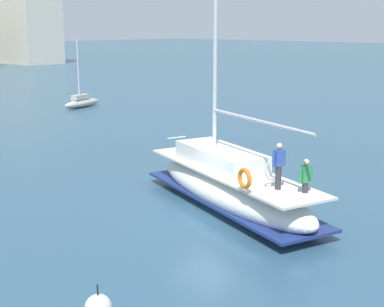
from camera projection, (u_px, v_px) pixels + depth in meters
The scene contains 3 objects.
ground_plane at pixel (207, 214), 20.54m from camera, with size 400.00×400.00×0.00m, color #2D516B.
main_sailboat at pixel (229, 184), 21.11m from camera, with size 5.21×9.87×13.69m.
moored_sloop_far at pixel (82, 102), 47.23m from camera, with size 4.34×2.01×5.72m.
Camera 1 is at (-14.59, -12.97, 6.79)m, focal length 52.10 mm.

